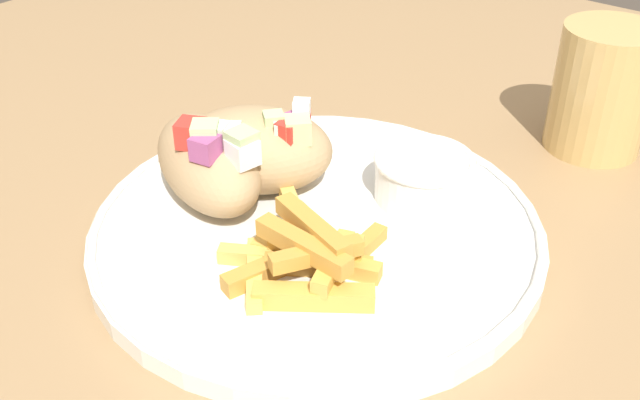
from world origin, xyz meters
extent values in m
cube|color=#9E7A51|center=(0.00, 0.00, 0.70)|extent=(1.23, 1.23, 0.04)
cylinder|color=#9E7A51|center=(-0.54, 0.54, 0.34)|extent=(0.06, 0.06, 0.68)
cylinder|color=white|center=(0.00, 0.01, 0.72)|extent=(0.31, 0.31, 0.01)
torus|color=white|center=(0.00, 0.01, 0.73)|extent=(0.31, 0.31, 0.01)
ellipsoid|color=tan|center=(-0.08, -0.01, 0.76)|extent=(0.14, 0.11, 0.05)
cube|color=#B7D693|center=(-0.07, -0.02, 0.79)|extent=(0.02, 0.02, 0.02)
cube|color=white|center=(-0.04, -0.01, 0.78)|extent=(0.02, 0.02, 0.02)
cube|color=red|center=(-0.08, -0.02, 0.79)|extent=(0.02, 0.02, 0.02)
cube|color=silver|center=(-0.06, -0.01, 0.79)|extent=(0.02, 0.02, 0.01)
cube|color=#A34C84|center=(-0.06, -0.03, 0.79)|extent=(0.02, 0.02, 0.02)
cube|color=white|center=(-0.06, -0.01, 0.79)|extent=(0.02, 0.02, 0.02)
cube|color=#B7D693|center=(-0.04, -0.01, 0.79)|extent=(0.02, 0.02, 0.02)
ellipsoid|color=tan|center=(-0.07, 0.02, 0.76)|extent=(0.14, 0.13, 0.06)
cube|color=white|center=(-0.04, 0.05, 0.79)|extent=(0.02, 0.02, 0.01)
cube|color=silver|center=(-0.04, 0.03, 0.78)|extent=(0.02, 0.02, 0.01)
cube|color=red|center=(-0.05, 0.05, 0.78)|extent=(0.01, 0.01, 0.01)
cube|color=#B7D693|center=(-0.03, 0.03, 0.78)|extent=(0.02, 0.02, 0.02)
cube|color=#A34C84|center=(-0.04, 0.04, 0.78)|extent=(0.02, 0.02, 0.01)
cube|color=red|center=(-0.04, 0.03, 0.78)|extent=(0.02, 0.02, 0.01)
cube|color=#B7D693|center=(-0.05, 0.03, 0.79)|extent=(0.02, 0.02, 0.01)
cube|color=gold|center=(0.03, -0.03, 0.74)|extent=(0.07, 0.04, 0.01)
cube|color=gold|center=(0.04, -0.01, 0.74)|extent=(0.01, 0.07, 0.01)
cube|color=gold|center=(0.03, -0.03, 0.74)|extent=(0.08, 0.04, 0.01)
cube|color=#E5B251|center=(0.01, -0.06, 0.74)|extent=(0.05, 0.05, 0.01)
cube|color=gold|center=(0.05, -0.05, 0.74)|extent=(0.07, 0.05, 0.01)
cube|color=#E5B251|center=(0.01, -0.04, 0.74)|extent=(0.08, 0.05, 0.01)
cube|color=gold|center=(0.01, -0.05, 0.74)|extent=(0.03, 0.07, 0.01)
cube|color=gold|center=(0.03, -0.03, 0.74)|extent=(0.06, 0.05, 0.01)
cube|color=gold|center=(0.02, 0.00, 0.74)|extent=(0.07, 0.03, 0.01)
cube|color=#E5B251|center=(0.00, -0.01, 0.75)|extent=(0.07, 0.05, 0.01)
cube|color=gold|center=(0.04, -0.04, 0.76)|extent=(0.04, 0.05, 0.01)
cube|color=gold|center=(0.03, -0.03, 0.76)|extent=(0.07, 0.03, 0.01)
cube|color=gold|center=(0.05, -0.03, 0.75)|extent=(0.03, 0.06, 0.01)
cube|color=gold|center=(0.03, -0.02, 0.75)|extent=(0.06, 0.04, 0.01)
cube|color=gold|center=(0.03, -0.04, 0.76)|extent=(0.07, 0.02, 0.01)
cylinder|color=white|center=(0.04, 0.08, 0.75)|extent=(0.07, 0.07, 0.03)
cylinder|color=white|center=(0.04, 0.08, 0.76)|extent=(0.06, 0.06, 0.01)
torus|color=white|center=(0.04, 0.08, 0.76)|extent=(0.07, 0.07, 0.00)
cylinder|color=tan|center=(0.10, 0.26, 0.77)|extent=(0.08, 0.08, 0.10)
cylinder|color=silver|center=(0.10, 0.26, 0.75)|extent=(0.07, 0.07, 0.06)
camera|label=1|loc=(0.26, -0.31, 1.03)|focal=42.00mm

